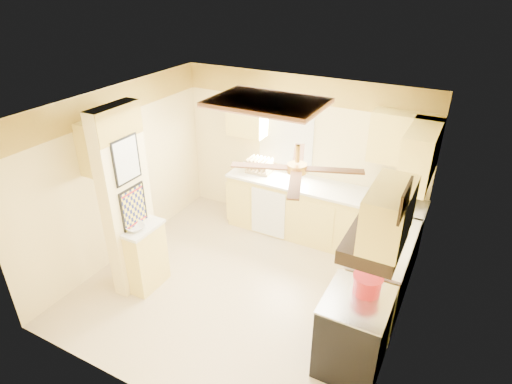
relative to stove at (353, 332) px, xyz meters
The scene contains 34 objects.
floor 1.82m from the stove, 161.77° to the left, with size 4.00×4.00×0.00m, color #CBB38C.
ceiling 2.69m from the stove, 161.77° to the left, with size 4.00×4.00×0.00m, color white.
wall_back 3.07m from the stove, 124.28° to the left, with size 4.00×4.00×0.00m, color #F7DF97.
wall_front 2.29m from the stove, 141.04° to the right, with size 4.00×4.00×0.00m, color #F7DF97.
wall_left 3.79m from the stove, behind, with size 3.80×3.80×0.00m, color #F7DF97.
wall_right 1.02m from the stove, 59.02° to the left, with size 3.80×3.80×0.00m, color #F7DF97.
wallpaper_border 3.48m from the stove, 124.50° to the left, with size 4.00×0.02×0.40m, color #FFDD4B.
partition_column 3.12m from the stove, behind, with size 0.20×0.70×2.50m, color #F7DF97.
partition_ledge 2.80m from the stove, behind, with size 0.25×0.55×0.90m, color #E7D363.
ledge_top 2.84m from the stove, behind, with size 0.28×0.58×0.04m, color white.
lower_cabinets_back 2.45m from the stove, 118.55° to the left, with size 3.00×0.60×0.90m, color #E7D363.
lower_cabinets_right 1.15m from the stove, 88.49° to the left, with size 0.60×1.40×0.90m, color #E7D363.
countertop_back 2.48m from the stove, 118.66° to the left, with size 3.04×0.64×0.04m, color white.
countertop_right 1.24m from the stove, 88.99° to the left, with size 0.64×1.44×0.04m, color white.
dishwasher_panel 2.66m from the stove, 136.25° to the left, with size 0.58×0.02×0.80m, color white.
window 3.29m from the stove, 128.23° to the left, with size 0.92×0.02×1.02m.
upper_cab_back_left 3.67m from the stove, 137.92° to the left, with size 0.60×0.35×0.70m, color #E7D363.
upper_cab_back_right 2.67m from the stove, 93.01° to the left, with size 0.90×0.35×0.70m, color #E7D363.
upper_cab_right 2.28m from the stove, 85.07° to the left, with size 0.35×1.00×0.70m, color #E7D363.
upper_cab_left_wall 3.77m from the stove, behind, with size 0.35×0.75×0.70m, color #E7D363.
upper_cab_over_stove 1.50m from the stove, ahead, with size 0.35×0.76×0.52m, color #E7D363.
stove is the anchor object (origin of this frame).
range_hood 1.16m from the stove, ahead, with size 0.50×0.76×0.14m, color black.
poster_menu 3.22m from the stove, behind, with size 0.02×0.42×0.57m.
poster_nashville 3.00m from the stove, behind, with size 0.02×0.42×0.57m.
ceiling_light_panel 2.75m from the stove, 146.22° to the left, with size 1.35×0.95×0.06m.
ceiling_fan 1.95m from the stove, 167.38° to the right, with size 1.15×1.15×0.26m.
vent_grate 1.90m from the stove, 48.45° to the right, with size 0.02×0.40×0.25m, color black.
microwave 2.28m from the stove, 92.51° to the left, with size 0.50×0.34×0.28m, color white.
bowl 2.89m from the stove, behind, with size 0.25×0.25×0.06m, color white.
dutch_oven 0.58m from the stove, 73.00° to the left, with size 0.31×0.31×0.21m.
kettle 0.88m from the stove, 84.04° to the left, with size 0.16×0.16×0.25m.
dish_rack 3.19m from the stove, 135.92° to the left, with size 0.41×0.32×0.23m.
utensil_crock 2.85m from the stove, 125.00° to the left, with size 0.10×0.10×0.20m.
Camera 1 is at (2.31, -3.96, 3.87)m, focal length 30.00 mm.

